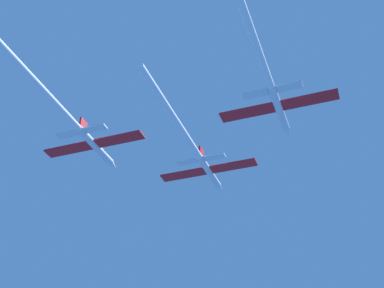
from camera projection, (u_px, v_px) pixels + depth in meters
jet_lead at (194, 149)px, 92.37m from camera, size 18.49×39.79×3.06m
jet_left_wing at (71, 120)px, 85.02m from camera, size 18.49×38.81×3.06m
jet_right_wing at (263, 66)px, 74.02m from camera, size 18.49×44.63×3.06m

